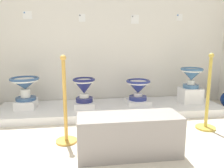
{
  "coord_description": "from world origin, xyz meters",
  "views": [
    {
      "loc": [
        1.68,
        -0.65,
        1.08
      ],
      "look_at": [
        2.14,
        2.66,
        0.45
      ],
      "focal_mm": 35.32,
      "sensor_mm": 36.0,
      "label": 1
    }
  ],
  "objects_px": {
    "antique_toilet_slender_white": "(25,84)",
    "museum_bench": "(129,135)",
    "antique_toilet_rightmost": "(138,87)",
    "plinth_block_leftmost": "(84,104)",
    "info_placard_second": "(82,18)",
    "info_placard_fourth": "(179,17)",
    "plinth_block_pale_glazed": "(190,95)",
    "info_placard_third": "(135,19)",
    "stanchion_post_near_right": "(207,107)",
    "stanchion_post_near_left": "(66,116)",
    "antique_toilet_leftmost": "(84,87)",
    "antique_toilet_pale_glazed": "(192,75)",
    "plinth_block_slender_white": "(26,104)",
    "info_placard_first": "(27,15)",
    "plinth_block_rightmost": "(138,101)"
  },
  "relations": [
    {
      "from": "antique_toilet_slender_white",
      "to": "museum_bench",
      "type": "distance_m",
      "value": 1.91
    },
    {
      "from": "antique_toilet_slender_white",
      "to": "antique_toilet_rightmost",
      "type": "xyz_separation_m",
      "value": [
        1.74,
        0.03,
        -0.1
      ]
    },
    {
      "from": "plinth_block_leftmost",
      "to": "info_placard_second",
      "type": "xyz_separation_m",
      "value": [
        -0.0,
        0.49,
        1.33
      ]
    },
    {
      "from": "info_placard_second",
      "to": "info_placard_fourth",
      "type": "xyz_separation_m",
      "value": [
        1.68,
        -0.0,
        0.03
      ]
    },
    {
      "from": "plinth_block_pale_glazed",
      "to": "info_placard_third",
      "type": "relative_size",
      "value": 2.22
    },
    {
      "from": "plinth_block_leftmost",
      "to": "stanchion_post_near_right",
      "type": "distance_m",
      "value": 1.73
    },
    {
      "from": "info_placard_third",
      "to": "stanchion_post_near_left",
      "type": "height_order",
      "value": "info_placard_third"
    },
    {
      "from": "antique_toilet_rightmost",
      "to": "info_placard_fourth",
      "type": "relative_size",
      "value": 3.45
    },
    {
      "from": "plinth_block_leftmost",
      "to": "antique_toilet_rightmost",
      "type": "xyz_separation_m",
      "value": [
        0.87,
        0.11,
        0.22
      ]
    },
    {
      "from": "antique_toilet_rightmost",
      "to": "stanchion_post_near_right",
      "type": "xyz_separation_m",
      "value": [
        0.65,
        -0.92,
        -0.08
      ]
    },
    {
      "from": "plinth_block_pale_glazed",
      "to": "museum_bench",
      "type": "relative_size",
      "value": 0.33
    },
    {
      "from": "antique_toilet_leftmost",
      "to": "antique_toilet_pale_glazed",
      "type": "xyz_separation_m",
      "value": [
        1.72,
        0.0,
        0.15
      ]
    },
    {
      "from": "info_placard_second",
      "to": "plinth_block_slender_white",
      "type": "bearing_deg",
      "value": -154.49
    },
    {
      "from": "stanchion_post_near_right",
      "to": "info_placard_second",
      "type": "bearing_deg",
      "value": 139.6
    },
    {
      "from": "info_placard_first",
      "to": "stanchion_post_near_left",
      "type": "xyz_separation_m",
      "value": [
        0.64,
        -1.45,
        -1.2
      ]
    },
    {
      "from": "antique_toilet_leftmost",
      "to": "plinth_block_leftmost",
      "type": "bearing_deg",
      "value": 0.0
    },
    {
      "from": "plinth_block_slender_white",
      "to": "antique_toilet_leftmost",
      "type": "relative_size",
      "value": 0.96
    },
    {
      "from": "stanchion_post_near_left",
      "to": "museum_bench",
      "type": "bearing_deg",
      "value": -29.67
    },
    {
      "from": "plinth_block_slender_white",
      "to": "stanchion_post_near_left",
      "type": "distance_m",
      "value": 1.23
    },
    {
      "from": "antique_toilet_rightmost",
      "to": "antique_toilet_pale_glazed",
      "type": "bearing_deg",
      "value": -6.96
    },
    {
      "from": "plinth_block_rightmost",
      "to": "antique_toilet_rightmost",
      "type": "distance_m",
      "value": 0.24
    },
    {
      "from": "info_placard_second",
      "to": "antique_toilet_slender_white",
      "type": "bearing_deg",
      "value": -154.49
    },
    {
      "from": "antique_toilet_leftmost",
      "to": "antique_toilet_pale_glazed",
      "type": "distance_m",
      "value": 1.72
    },
    {
      "from": "info_placard_first",
      "to": "stanchion_post_near_right",
      "type": "bearing_deg",
      "value": -28.58
    },
    {
      "from": "plinth_block_rightmost",
      "to": "info_placard_third",
      "type": "xyz_separation_m",
      "value": [
        0.02,
        0.38,
        1.33
      ]
    },
    {
      "from": "info_placard_fourth",
      "to": "stanchion_post_near_left",
      "type": "distance_m",
      "value": 2.67
    },
    {
      "from": "plinth_block_rightmost",
      "to": "plinth_block_pale_glazed",
      "type": "xyz_separation_m",
      "value": [
        0.85,
        -0.1,
        0.1
      ]
    },
    {
      "from": "plinth_block_slender_white",
      "to": "plinth_block_rightmost",
      "type": "bearing_deg",
      "value": 1.13
    },
    {
      "from": "antique_toilet_rightmost",
      "to": "stanchion_post_near_right",
      "type": "distance_m",
      "value": 1.13
    },
    {
      "from": "plinth_block_leftmost",
      "to": "stanchion_post_near_left",
      "type": "xyz_separation_m",
      "value": [
        -0.21,
        -0.96,
        0.16
      ]
    },
    {
      "from": "stanchion_post_near_left",
      "to": "museum_bench",
      "type": "xyz_separation_m",
      "value": [
        0.63,
        -0.36,
        -0.1
      ]
    },
    {
      "from": "info_placard_third",
      "to": "info_placard_fourth",
      "type": "xyz_separation_m",
      "value": [
        0.79,
        -0.0,
        0.04
      ]
    },
    {
      "from": "info_placard_fourth",
      "to": "antique_toilet_rightmost",
      "type": "bearing_deg",
      "value": -154.83
    },
    {
      "from": "plinth_block_leftmost",
      "to": "antique_toilet_rightmost",
      "type": "distance_m",
      "value": 0.9
    },
    {
      "from": "stanchion_post_near_right",
      "to": "museum_bench",
      "type": "height_order",
      "value": "stanchion_post_near_right"
    },
    {
      "from": "antique_toilet_slender_white",
      "to": "plinth_block_leftmost",
      "type": "xyz_separation_m",
      "value": [
        0.87,
        -0.07,
        -0.32
      ]
    },
    {
      "from": "plinth_block_rightmost",
      "to": "antique_toilet_pale_glazed",
      "type": "distance_m",
      "value": 0.96
    },
    {
      "from": "plinth_block_rightmost",
      "to": "antique_toilet_pale_glazed",
      "type": "bearing_deg",
      "value": -6.96
    },
    {
      "from": "antique_toilet_rightmost",
      "to": "antique_toilet_leftmost",
      "type": "bearing_deg",
      "value": -172.92
    },
    {
      "from": "antique_toilet_leftmost",
      "to": "plinth_block_rightmost",
      "type": "distance_m",
      "value": 0.92
    },
    {
      "from": "stanchion_post_near_right",
      "to": "museum_bench",
      "type": "relative_size",
      "value": 0.97
    },
    {
      "from": "plinth_block_leftmost",
      "to": "stanchion_post_near_left",
      "type": "bearing_deg",
      "value": -102.6
    },
    {
      "from": "antique_toilet_slender_white",
      "to": "info_placard_first",
      "type": "height_order",
      "value": "info_placard_first"
    },
    {
      "from": "stanchion_post_near_left",
      "to": "antique_toilet_slender_white",
      "type": "bearing_deg",
      "value": 122.42
    },
    {
      "from": "antique_toilet_pale_glazed",
      "to": "stanchion_post_near_right",
      "type": "xyz_separation_m",
      "value": [
        -0.19,
        -0.81,
        -0.28
      ]
    },
    {
      "from": "antique_toilet_leftmost",
      "to": "museum_bench",
      "type": "height_order",
      "value": "antique_toilet_leftmost"
    },
    {
      "from": "plinth_block_rightmost",
      "to": "stanchion_post_near_left",
      "type": "distance_m",
      "value": 1.53
    },
    {
      "from": "plinth_block_leftmost",
      "to": "plinth_block_rightmost",
      "type": "bearing_deg",
      "value": 7.08
    },
    {
      "from": "plinth_block_rightmost",
      "to": "info_placard_fourth",
      "type": "height_order",
      "value": "info_placard_fourth"
    },
    {
      "from": "museum_bench",
      "to": "plinth_block_leftmost",
      "type": "bearing_deg",
      "value": 107.34
    }
  ]
}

